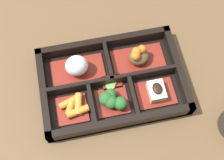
% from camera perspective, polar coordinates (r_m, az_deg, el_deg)
% --- Properties ---
extents(ground_plane, '(3.00, 3.00, 0.00)m').
position_cam_1_polar(ground_plane, '(0.69, 0.00, -0.85)').
color(ground_plane, brown).
extents(bento_base, '(0.31, 0.20, 0.01)m').
position_cam_1_polar(bento_base, '(0.68, 0.00, -0.69)').
color(bento_base, black).
rests_on(bento_base, ground_plane).
extents(bento_rim, '(0.31, 0.20, 0.04)m').
position_cam_1_polar(bento_rim, '(0.67, -0.02, -0.36)').
color(bento_rim, black).
rests_on(bento_rim, ground_plane).
extents(bowl_rice, '(0.12, 0.07, 0.05)m').
position_cam_1_polar(bowl_rice, '(0.68, -6.42, 2.31)').
color(bowl_rice, maroon).
rests_on(bowl_rice, bento_base).
extents(bowl_stew, '(0.12, 0.07, 0.05)m').
position_cam_1_polar(bowl_stew, '(0.69, 4.83, 4.22)').
color(bowl_stew, maroon).
rests_on(bowl_stew, bento_base).
extents(bowl_carrots, '(0.07, 0.06, 0.02)m').
position_cam_1_polar(bowl_carrots, '(0.65, -7.03, -5.04)').
color(bowl_carrots, maroon).
rests_on(bowl_carrots, bento_base).
extents(bowl_greens, '(0.07, 0.06, 0.04)m').
position_cam_1_polar(bowl_greens, '(0.65, 0.00, -3.76)').
color(bowl_greens, maroon).
rests_on(bowl_greens, bento_base).
extents(bowl_tofu, '(0.08, 0.06, 0.03)m').
position_cam_1_polar(bowl_tofu, '(0.67, 8.07, -2.17)').
color(bowl_tofu, maroon).
rests_on(bowl_tofu, bento_base).
extents(bowl_pickles, '(0.04, 0.03, 0.01)m').
position_cam_1_polar(bowl_pickles, '(0.67, -0.28, -0.66)').
color(bowl_pickles, maroon).
rests_on(bowl_pickles, bento_base).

